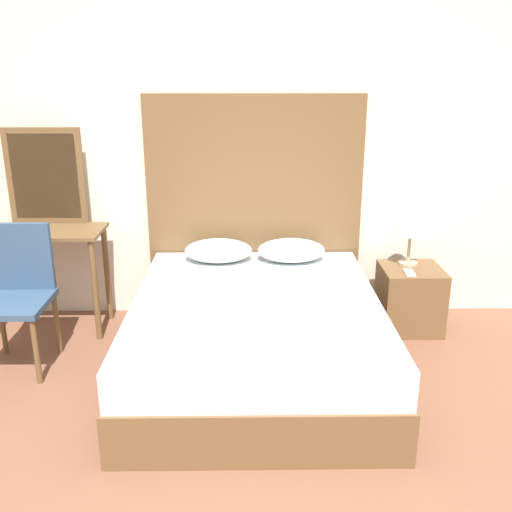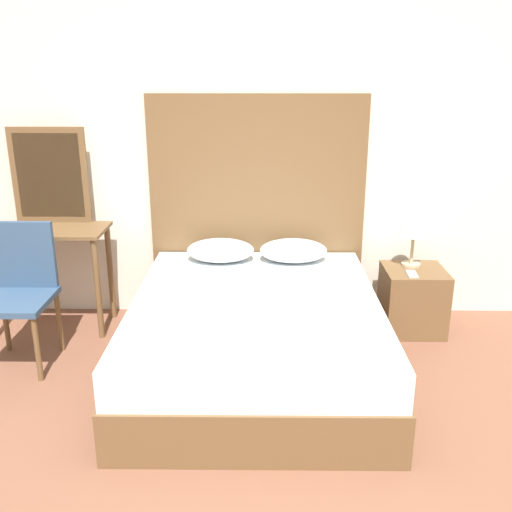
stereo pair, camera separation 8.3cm
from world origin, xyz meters
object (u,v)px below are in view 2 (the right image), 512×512
nightstand (412,300)px  phone_on_nightstand (412,274)px  bed (256,337)px  vanity_desk (49,250)px  chair (20,286)px  phone_on_bed (252,287)px  table_lamp (414,227)px

nightstand → phone_on_nightstand: size_ratio=3.15×
bed → vanity_desk: bearing=155.9°
chair → vanity_desk: bearing=87.7°
phone_on_bed → phone_on_nightstand: phone_on_bed is taller
phone_on_nightstand → vanity_desk: size_ratio=0.18×
chair → phone_on_bed: bearing=-0.0°
bed → table_lamp: 1.49m
nightstand → vanity_desk: 2.75m
table_lamp → vanity_desk: bearing=-178.6°
vanity_desk → table_lamp: bearing=1.4°
nightstand → phone_on_nightstand: (-0.05, -0.11, 0.25)m
table_lamp → chair: bearing=-168.2°
nightstand → table_lamp: size_ratio=1.21×
phone_on_bed → table_lamp: 1.35m
vanity_desk → chair: bearing=-92.3°
bed → table_lamp: table_lamp is taller
phone_on_bed → table_lamp: size_ratio=0.39×
phone_on_bed → phone_on_nightstand: 1.21m
phone_on_nightstand → bed: bearing=-153.4°
vanity_desk → chair: (-0.02, -0.50, -0.09)m
nightstand → chair: (-2.75, -0.48, 0.29)m
phone_on_bed → vanity_desk: bearing=161.7°
table_lamp → phone_on_bed: bearing=-154.4°
phone_on_nightstand → chair: 2.72m
vanity_desk → chair: 0.51m
phone_on_nightstand → chair: (-2.70, -0.37, 0.04)m
nightstand → chair: size_ratio=0.52×
chair → nightstand: bearing=10.0°
phone_on_bed → chair: bearing=180.0°
phone_on_bed → chair: 1.54m
bed → nightstand: size_ratio=3.94×
bed → phone_on_bed: (-0.03, 0.19, 0.27)m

